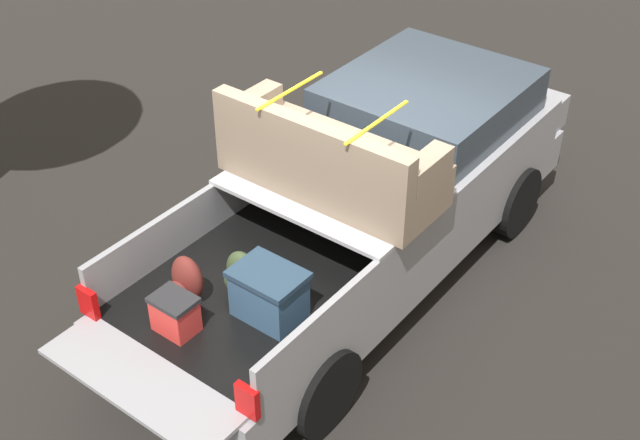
# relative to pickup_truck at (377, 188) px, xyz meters

# --- Properties ---
(ground_plane) EXTENTS (40.00, 40.00, 0.00)m
(ground_plane) POSITION_rel_pickup_truck_xyz_m (-0.35, 0.00, -0.95)
(ground_plane) COLOR black
(pickup_truck) EXTENTS (6.05, 2.08, 2.23)m
(pickup_truck) POSITION_rel_pickup_truck_xyz_m (0.00, 0.00, 0.00)
(pickup_truck) COLOR gray
(pickup_truck) RESTS_ON ground_plane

